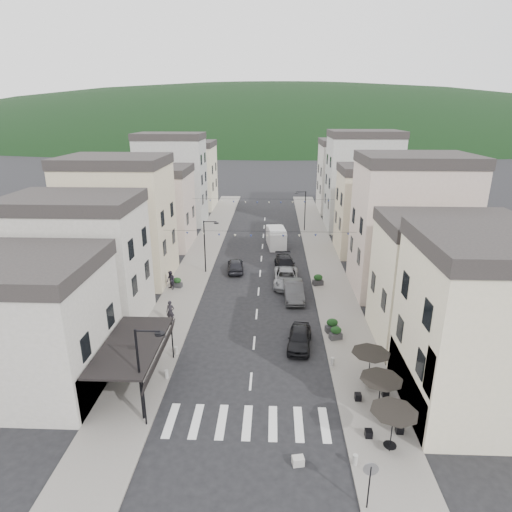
# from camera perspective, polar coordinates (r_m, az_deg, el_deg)

# --- Properties ---
(ground) EXTENTS (700.00, 700.00, 0.00)m
(ground) POSITION_cam_1_polar(r_m,az_deg,el_deg) (25.31, -1.48, -24.24)
(ground) COLOR black
(ground) RESTS_ON ground
(sidewalk_left) EXTENTS (4.00, 76.00, 0.12)m
(sidewalk_left) POSITION_cam_1_polar(r_m,az_deg,el_deg) (54.01, -7.22, 0.16)
(sidewalk_left) COLOR slate
(sidewalk_left) RESTS_ON ground
(sidewalk_right) EXTENTS (4.00, 76.00, 0.12)m
(sidewalk_right) POSITION_cam_1_polar(r_m,az_deg,el_deg) (53.64, 8.79, -0.05)
(sidewalk_right) COLOR slate
(sidewalk_right) RESTS_ON ground
(hill_backdrop) EXTENTS (640.00, 360.00, 70.00)m
(hill_backdrop) POSITION_cam_1_polar(r_m,az_deg,el_deg) (318.88, 2.16, 15.83)
(hill_backdrop) COLOR black
(hill_backdrop) RESTS_ON ground
(boutique_building) EXTENTS (12.00, 8.00, 8.00)m
(boutique_building) POSITION_cam_1_polar(r_m,az_deg,el_deg) (31.77, -30.37, -8.66)
(boutique_building) COLOR #A8A49A
(boutique_building) RESTS_ON ground
(bistro_building) EXTENTS (10.00, 8.00, 10.00)m
(bistro_building) POSITION_cam_1_polar(r_m,az_deg,el_deg) (28.76, 29.67, -9.11)
(bistro_building) COLOR beige
(bistro_building) RESTS_ON ground
(boutique_awning) EXTENTS (3.77, 7.50, 3.28)m
(boutique_awning) POSITION_cam_1_polar(r_m,az_deg,el_deg) (28.70, -15.75, -11.51)
(boutique_awning) COLOR black
(boutique_awning) RESTS_ON ground
(buildings_row_left) EXTENTS (10.20, 54.16, 14.00)m
(buildings_row_left) POSITION_cam_1_polar(r_m,az_deg,el_deg) (59.42, -13.30, 7.58)
(buildings_row_left) COLOR #A8A49A
(buildings_row_left) RESTS_ON ground
(buildings_row_right) EXTENTS (10.20, 54.16, 14.50)m
(buildings_row_right) POSITION_cam_1_polar(r_m,az_deg,el_deg) (57.62, 15.61, 7.25)
(buildings_row_right) COLOR beige
(buildings_row_right) RESTS_ON ground
(cafe_terrace) EXTENTS (2.50, 8.10, 2.53)m
(cafe_terrace) POSITION_cam_1_polar(r_m,az_deg,el_deg) (26.73, 16.30, -15.98)
(cafe_terrace) COLOR black
(cafe_terrace) RESTS_ON ground
(streetlamp_left_near) EXTENTS (1.70, 0.56, 6.00)m
(streetlamp_left_near) POSITION_cam_1_polar(r_m,az_deg,el_deg) (25.56, -14.78, -13.96)
(streetlamp_left_near) COLOR black
(streetlamp_left_near) RESTS_ON ground
(streetlamp_left_far) EXTENTS (1.70, 0.56, 6.00)m
(streetlamp_left_far) POSITION_cam_1_polar(r_m,az_deg,el_deg) (47.00, -6.55, 1.98)
(streetlamp_left_far) COLOR black
(streetlamp_left_far) RESTS_ON ground
(streetlamp_right_far) EXTENTS (1.70, 0.56, 6.00)m
(streetlamp_right_far) POSITION_cam_1_polar(r_m,az_deg,el_deg) (64.04, 6.32, 6.56)
(streetlamp_right_far) COLOR black
(streetlamp_right_far) RESTS_ON ground
(traffic_sign) EXTENTS (0.70, 0.07, 2.70)m
(traffic_sign) POSITION_cam_1_polar(r_m,az_deg,el_deg) (21.89, 14.97, -26.54)
(traffic_sign) COLOR black
(traffic_sign) RESTS_ON ground
(bollards) EXTENTS (11.66, 10.26, 0.60)m
(bollards) POSITION_cam_1_polar(r_m,az_deg,el_deg) (29.31, -0.76, -16.26)
(bollards) COLOR gray
(bollards) RESTS_ON ground
(bunting_near) EXTENTS (19.00, 0.28, 0.62)m
(bunting_near) POSITION_cam_1_polar(r_m,az_deg,el_deg) (42.08, 0.40, 2.85)
(bunting_near) COLOR black
(bunting_near) RESTS_ON ground
(bunting_far) EXTENTS (19.00, 0.28, 0.62)m
(bunting_far) POSITION_cam_1_polar(r_m,az_deg,el_deg) (57.62, 0.95, 7.27)
(bunting_far) COLOR black
(bunting_far) RESTS_ON ground
(parked_car_a) EXTENTS (2.24, 4.48, 1.46)m
(parked_car_a) POSITION_cam_1_polar(r_m,az_deg,el_deg) (33.53, 5.84, -10.82)
(parked_car_a) COLOR black
(parked_car_a) RESTS_ON ground
(parked_car_b) EXTENTS (2.00, 5.13, 1.67)m
(parked_car_b) POSITION_cam_1_polar(r_m,az_deg,el_deg) (41.39, 5.02, -4.60)
(parked_car_b) COLOR #323234
(parked_car_b) RESTS_ON ground
(parked_car_c) EXTENTS (2.68, 5.65, 1.56)m
(parked_car_c) POSITION_cam_1_polar(r_m,az_deg,el_deg) (44.58, 4.04, -2.88)
(parked_car_c) COLOR gray
(parked_car_c) RESTS_ON ground
(parked_car_d) EXTENTS (2.61, 5.39, 1.51)m
(parked_car_d) POSITION_cam_1_polar(r_m,az_deg,el_deg) (48.49, 3.91, -1.07)
(parked_car_d) COLOR black
(parked_car_d) RESTS_ON ground
(parked_car_e) EXTENTS (2.17, 4.48, 1.48)m
(parked_car_e) POSITION_cam_1_polar(r_m,az_deg,el_deg) (48.12, -2.76, -1.23)
(parked_car_e) COLOR black
(parked_car_e) RESTS_ON ground
(delivery_van) EXTENTS (2.77, 5.63, 2.59)m
(delivery_van) POSITION_cam_1_polar(r_m,az_deg,el_deg) (56.91, 2.70, 2.55)
(delivery_van) COLOR silver
(delivery_van) RESTS_ON ground
(pedestrian_a) EXTENTS (0.73, 0.50, 1.94)m
(pedestrian_a) POSITION_cam_1_polar(r_m,az_deg,el_deg) (37.24, -11.35, -7.29)
(pedestrian_a) COLOR black
(pedestrian_a) RESTS_ON sidewalk_left
(pedestrian_b) EXTENTS (1.18, 1.18, 1.93)m
(pedestrian_b) POSITION_cam_1_polar(r_m,az_deg,el_deg) (43.80, -11.30, -3.20)
(pedestrian_b) COLOR #25202B
(pedestrian_b) RESTS_ON sidewalk_left
(concrete_block_b) EXTENTS (0.67, 0.55, 0.45)m
(concrete_block_b) POSITION_cam_1_polar(r_m,az_deg,el_deg) (24.45, 5.64, -25.54)
(concrete_block_b) COLOR #A29F99
(concrete_block_b) RESTS_ON ground
(planter_la) EXTENTS (1.08, 0.76, 1.10)m
(planter_la) POSITION_cam_1_polar(r_m,az_deg,el_deg) (35.25, -12.91, -9.79)
(planter_la) COLOR #2A2A2C
(planter_la) RESTS_ON sidewalk_left
(planter_lb) EXTENTS (1.03, 0.73, 1.05)m
(planter_lb) POSITION_cam_1_polar(r_m,az_deg,el_deg) (44.35, -10.45, -3.49)
(planter_lb) COLOR #2D2D2F
(planter_lb) RESTS_ON sidewalk_left
(planter_ra) EXTENTS (1.10, 0.83, 1.09)m
(planter_ra) POSITION_cam_1_polar(r_m,az_deg,el_deg) (34.78, 10.60, -10.05)
(planter_ra) COLOR #323235
(planter_ra) RESTS_ON sidewalk_right
(planter_rb) EXTENTS (1.15, 0.81, 1.17)m
(planter_rb) POSITION_cam_1_polar(r_m,az_deg,el_deg) (35.75, 10.10, -9.10)
(planter_rb) COLOR #2E2D30
(planter_rb) RESTS_ON sidewalk_right
(planter_rc) EXTENTS (1.16, 0.83, 1.17)m
(planter_rc) POSITION_cam_1_polar(r_m,az_deg,el_deg) (44.58, 8.27, -3.16)
(planter_rc) COLOR #2A2A2C
(planter_rc) RESTS_ON sidewalk_right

